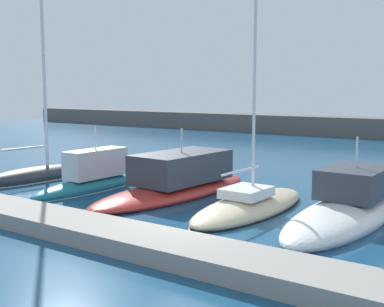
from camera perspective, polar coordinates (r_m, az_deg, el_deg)
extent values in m
plane|color=navy|center=(16.67, -0.08, -9.63)|extent=(120.00, 120.00, 0.00)
cube|color=gray|center=(15.06, -4.47, -10.43)|extent=(31.17, 2.06, 0.55)
ellipsoid|color=#2D2D33|center=(27.84, -17.68, -2.47)|extent=(2.28, 6.84, 0.97)
ellipsoid|color=silver|center=(27.88, -17.66, -3.00)|extent=(2.30, 6.90, 0.12)
cylinder|color=silver|center=(27.99, -16.89, 12.06)|extent=(0.17, 0.17, 13.09)
cylinder|color=silver|center=(27.28, -18.97, 0.56)|extent=(0.33, 2.40, 0.12)
ellipsoid|color=#19707F|center=(24.63, -11.62, -3.77)|extent=(1.83, 7.00, 0.87)
ellipsoid|color=silver|center=(24.66, -11.61, -4.13)|extent=(1.84, 7.07, 0.12)
cube|color=silver|center=(24.68, -11.07, -1.10)|extent=(1.25, 3.33, 1.37)
cube|color=black|center=(25.15, -9.89, -0.45)|extent=(1.08, 0.85, 0.77)
cylinder|color=silver|center=(24.53, -11.14, 1.80)|extent=(0.08, 0.08, 1.14)
ellipsoid|color=#B72D28|center=(23.08, -2.00, -4.40)|extent=(3.80, 10.42, 0.84)
cube|color=#333842|center=(23.25, -1.20, -1.54)|extent=(2.87, 5.06, 1.37)
cube|color=black|center=(24.06, 0.46, -0.74)|extent=(2.35, 1.38, 0.77)
cylinder|color=silver|center=(23.09, -1.21, 1.54)|extent=(0.08, 0.08, 1.14)
ellipsoid|color=beige|center=(20.15, 6.77, -6.19)|extent=(2.73, 7.73, 0.97)
ellipsoid|color=black|center=(20.19, 6.77, -6.59)|extent=(2.75, 7.81, 0.12)
cylinder|color=silver|center=(20.03, 7.40, 17.02)|extent=(0.12, 0.12, 15.21)
cylinder|color=silver|center=(19.19, 5.71, -1.98)|extent=(0.19, 2.74, 0.09)
cube|color=silver|center=(19.74, 6.34, -4.48)|extent=(1.63, 1.99, 0.38)
ellipsoid|color=white|center=(19.45, 17.32, -6.92)|extent=(3.11, 9.63, 1.17)
cube|color=#333842|center=(20.18, 18.42, -3.12)|extent=(2.30, 3.40, 1.12)
cube|color=black|center=(20.49, 18.75, -2.50)|extent=(2.00, 0.90, 0.63)
cylinder|color=silver|center=(20.01, 18.56, 0.15)|extent=(0.08, 0.08, 1.20)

